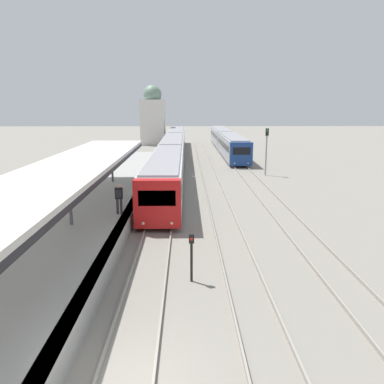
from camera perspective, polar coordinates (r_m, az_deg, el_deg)
The scene contains 8 objects.
track_middle_line at distance 10.44m, azimuth 13.13°, elevation -26.56°, with size 1.51×120.00×0.15m.
platform_canopy at distance 18.80m, azimuth -18.32°, elevation 3.41°, with size 4.00×26.73×2.92m.
person_on_platform at distance 20.41m, azimuth -11.09°, elevation -0.66°, with size 0.40×0.40×1.66m.
train_near at distance 44.91m, azimuth -2.90°, elevation 6.58°, with size 2.55×51.11×3.01m.
train_far at distance 57.11m, azimuth 5.18°, elevation 7.87°, with size 2.49×32.50×2.94m.
signal_post_near at distance 14.48m, azimuth -0.08°, elevation -9.20°, with size 0.20×0.21×1.94m.
signal_mast_far at distance 37.18m, azimuth 11.29°, elevation 6.93°, with size 0.28×0.29×4.57m.
distant_domed_building at distance 67.03m, azimuth -5.98°, elevation 11.31°, with size 4.14×4.14×10.18m.
Camera 1 is at (1.53, -7.78, 6.67)m, focal length 35.00 mm.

